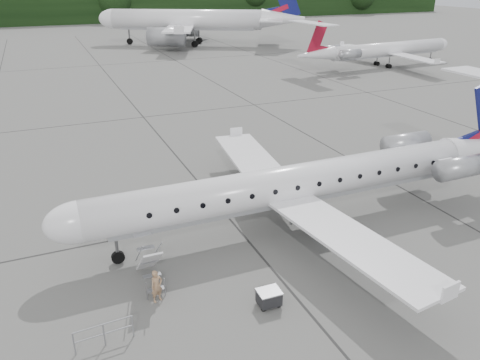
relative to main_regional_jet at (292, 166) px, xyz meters
name	(u,v)px	position (x,y,z in m)	size (l,w,h in m)	color
ground	(335,244)	(1.31, -2.71, -3.63)	(320.00, 320.00, 0.00)	#5F5F5D
treeline	(78,9)	(1.31, 127.29, 0.37)	(260.00, 4.00, 8.00)	black
main_regional_jet	(292,166)	(0.00, 0.00, 0.00)	(28.32, 20.39, 7.26)	white
airstair	(149,262)	(-8.45, -2.24, -2.49)	(0.85, 2.42, 2.28)	white
passenger	(157,286)	(-8.46, -3.60, -2.87)	(0.56, 0.36, 1.52)	#9A7454
safety_railing	(104,335)	(-10.96, -5.44, -3.13)	(2.20, 0.08, 1.00)	gray
baggage_cart	(269,298)	(-4.15, -5.79, -3.22)	(0.94, 0.76, 0.81)	black
bg_narrowbody	(186,9)	(16.73, 73.00, 3.16)	(37.82, 27.23, 13.58)	white
bg_regional_right	(390,42)	(38.09, 38.22, -0.02)	(27.49, 19.79, 7.21)	white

